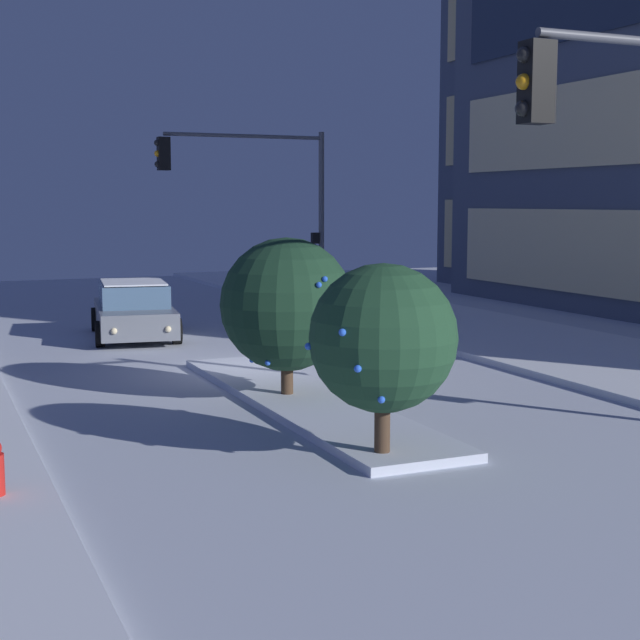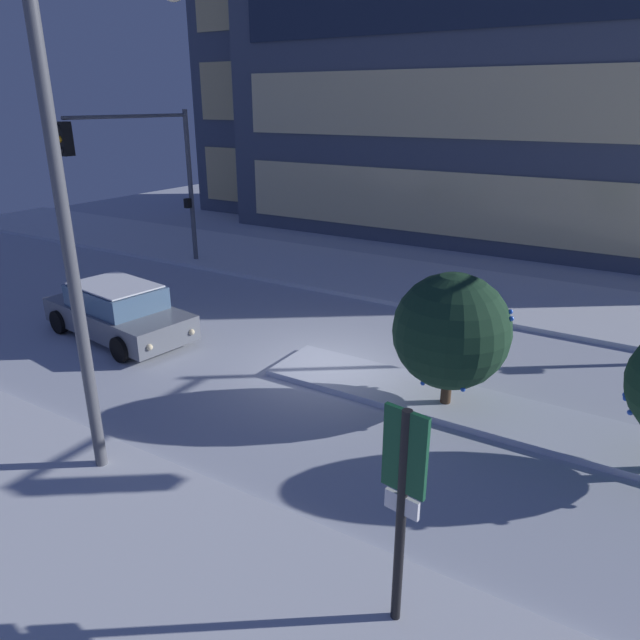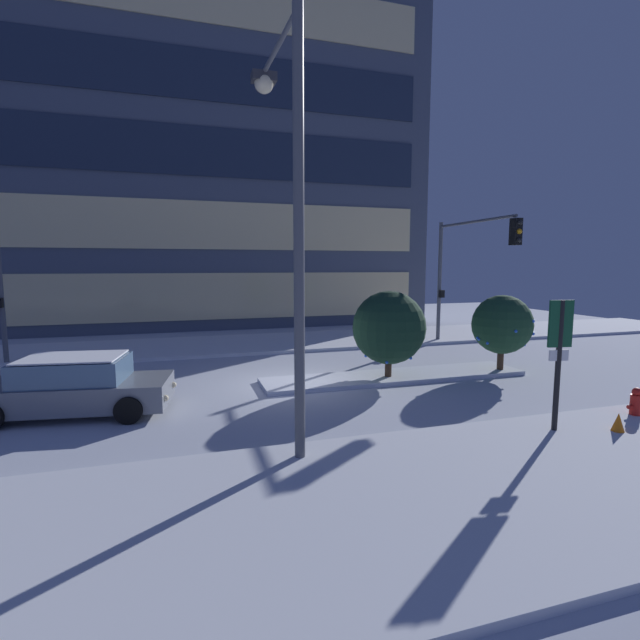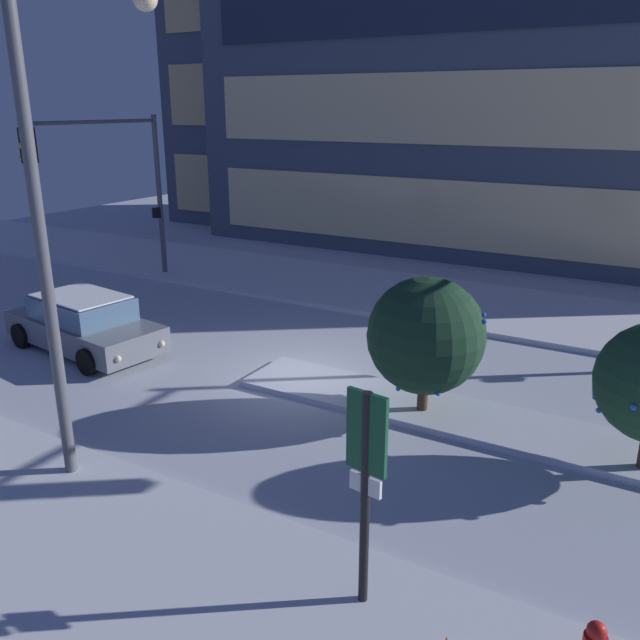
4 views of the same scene
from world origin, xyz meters
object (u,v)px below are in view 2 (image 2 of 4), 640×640
traffic_light_corner_far_left (144,163)px  parking_info_sign (402,495)px  decorated_tree_left_of_median (451,331)px  street_lamp_arched (99,153)px  car_near (118,312)px

traffic_light_corner_far_left → parking_info_sign: size_ratio=1.93×
traffic_light_corner_far_left → decorated_tree_left_of_median: size_ratio=1.98×
traffic_light_corner_far_left → parking_info_sign: bearing=55.9°
street_lamp_arched → car_near: bearing=49.9°
parking_info_sign → decorated_tree_left_of_median: 5.74m
car_near → street_lamp_arched: size_ratio=0.59×
decorated_tree_left_of_median → traffic_light_corner_far_left: bearing=162.5°
car_near → street_lamp_arched: (4.70, -3.69, 4.63)m
traffic_light_corner_far_left → street_lamp_arched: bearing=44.7°
street_lamp_arched → traffic_light_corner_far_left: bearing=42.7°
car_near → street_lamp_arched: bearing=-30.2°
car_near → decorated_tree_left_of_median: (9.10, 0.80, 1.04)m
traffic_light_corner_far_left → street_lamp_arched: 12.05m
traffic_light_corner_far_left → decorated_tree_left_of_median: (12.82, -4.04, -2.32)m
traffic_light_corner_far_left → parking_info_sign: traffic_light_corner_far_left is taller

